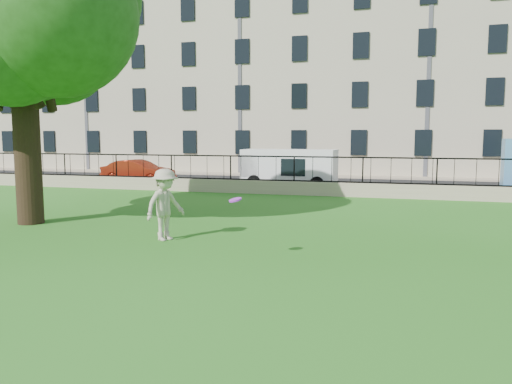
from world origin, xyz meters
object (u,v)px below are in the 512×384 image
(man, at_px, (165,205))
(tree, at_px, (18,5))
(white_van, at_px, (289,169))
(frisbee, at_px, (235,200))
(red_sedan, at_px, (138,172))

(man, bearing_deg, tree, 100.68)
(tree, distance_m, white_van, 14.25)
(tree, relative_size, frisbee, 35.83)
(tree, height_order, man, tree)
(tree, xyz_separation_m, white_van, (5.40, 12.03, -5.41))
(red_sedan, xyz_separation_m, white_van, (8.34, 0.25, 0.31))
(tree, relative_size, red_sedan, 2.42)
(tree, relative_size, man, 5.36)
(white_van, bearing_deg, man, -89.86)
(white_van, bearing_deg, frisbee, -80.50)
(tree, bearing_deg, white_van, 65.81)
(red_sedan, bearing_deg, man, -146.17)
(man, xyz_separation_m, frisbee, (2.38, -1.55, 0.40))
(tree, height_order, white_van, tree)
(frisbee, xyz_separation_m, white_van, (-2.10, 14.71, -0.33))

